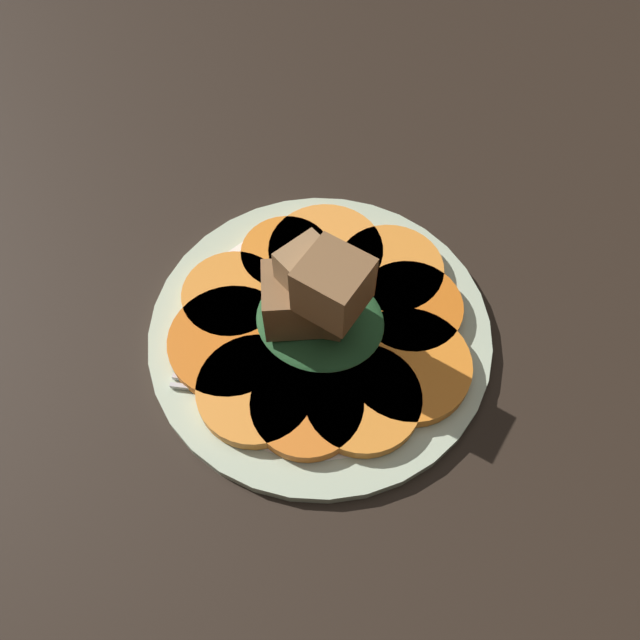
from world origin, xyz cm
name	(u,v)px	position (x,y,z in cm)	size (l,w,h in cm)	color
table_slab	(320,341)	(0.00, 0.00, 1.00)	(120.00, 120.00, 2.00)	black
plate	(320,331)	(0.00, 0.00, 2.52)	(25.28, 25.28, 1.05)	beige
carrot_slice_0	(307,405)	(1.38, -6.34, 3.63)	(7.71, 7.71, 1.06)	orange
carrot_slice_1	(362,399)	(4.77, -4.64, 3.63)	(8.05, 8.05, 1.06)	orange
carrot_slice_2	(408,365)	(6.96, -1.12, 3.63)	(8.90, 8.90, 1.06)	orange
carrot_slice_3	(409,308)	(5.75, 3.49, 3.63)	(7.87, 7.87, 1.06)	orange
carrot_slice_4	(390,270)	(3.45, 6.27, 3.63)	(8.14, 8.14, 1.06)	orange
carrot_slice_5	(326,252)	(-1.80, 6.22, 3.63)	(8.95, 8.95, 1.06)	orange
carrot_slice_6	(286,255)	(-4.63, 4.91, 3.63)	(6.97, 6.97, 1.06)	orange
carrot_slice_7	(234,293)	(-6.96, 0.23, 3.63)	(7.54, 7.54, 1.06)	orange
carrot_slice_8	(231,342)	(-5.44, -3.63, 3.63)	(9.03, 9.03, 1.06)	orange
carrot_slice_9	(256,390)	(-2.30, -6.50, 3.63)	(8.19, 8.19, 1.06)	orange
center_pile	(316,304)	(-0.17, -0.29, 6.63)	(9.68, 8.71, 9.60)	#235128
fork	(302,387)	(0.50, -5.07, 3.30)	(19.06, 5.93, 0.40)	silver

